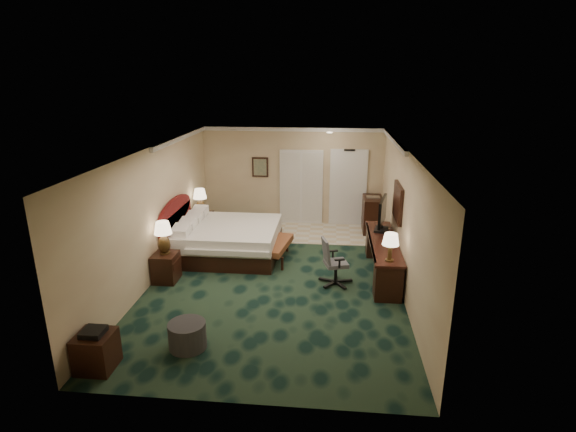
# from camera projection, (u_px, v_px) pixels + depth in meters

# --- Properties ---
(floor) EXTENTS (5.00, 7.50, 0.00)m
(floor) POSITION_uv_depth(u_px,v_px,m) (277.00, 278.00, 9.37)
(floor) COLOR black
(floor) RESTS_ON ground
(ceiling) EXTENTS (5.00, 7.50, 0.00)m
(ceiling) POSITION_uv_depth(u_px,v_px,m) (275.00, 149.00, 8.55)
(ceiling) COLOR white
(ceiling) RESTS_ON wall_back
(wall_back) EXTENTS (5.00, 0.00, 2.70)m
(wall_back) POSITION_uv_depth(u_px,v_px,m) (292.00, 176.00, 12.52)
(wall_back) COLOR tan
(wall_back) RESTS_ON ground
(wall_front) EXTENTS (5.00, 0.00, 2.70)m
(wall_front) POSITION_uv_depth(u_px,v_px,m) (238.00, 311.00, 5.40)
(wall_front) COLOR tan
(wall_front) RESTS_ON ground
(wall_left) EXTENTS (0.00, 7.50, 2.70)m
(wall_left) POSITION_uv_depth(u_px,v_px,m) (155.00, 213.00, 9.19)
(wall_left) COLOR tan
(wall_left) RESTS_ON ground
(wall_right) EXTENTS (0.00, 7.50, 2.70)m
(wall_right) POSITION_uv_depth(u_px,v_px,m) (403.00, 221.00, 8.73)
(wall_right) COLOR tan
(wall_right) RESTS_ON ground
(crown_molding) EXTENTS (5.00, 7.50, 0.10)m
(crown_molding) POSITION_uv_depth(u_px,v_px,m) (275.00, 152.00, 8.57)
(crown_molding) COLOR silver
(crown_molding) RESTS_ON wall_back
(tile_patch) EXTENTS (3.20, 1.70, 0.01)m
(tile_patch) POSITION_uv_depth(u_px,v_px,m) (323.00, 233.00, 12.03)
(tile_patch) COLOR beige
(tile_patch) RESTS_ON ground
(headboard) EXTENTS (0.12, 2.00, 1.40)m
(headboard) POSITION_uv_depth(u_px,v_px,m) (176.00, 228.00, 10.33)
(headboard) COLOR #520B0A
(headboard) RESTS_ON ground
(entry_door) EXTENTS (1.02, 0.06, 2.18)m
(entry_door) POSITION_uv_depth(u_px,v_px,m) (348.00, 188.00, 12.43)
(entry_door) COLOR silver
(entry_door) RESTS_ON ground
(closet_doors) EXTENTS (1.20, 0.06, 2.10)m
(closet_doors) POSITION_uv_depth(u_px,v_px,m) (301.00, 187.00, 12.55)
(closet_doors) COLOR silver
(closet_doors) RESTS_ON ground
(wall_art) EXTENTS (0.45, 0.06, 0.55)m
(wall_art) POSITION_uv_depth(u_px,v_px,m) (260.00, 167.00, 12.49)
(wall_art) COLOR #485E51
(wall_art) RESTS_ON wall_back
(wall_mirror) EXTENTS (0.05, 0.95, 0.75)m
(wall_mirror) POSITION_uv_depth(u_px,v_px,m) (398.00, 202.00, 9.24)
(wall_mirror) COLOR white
(wall_mirror) RESTS_ON wall_right
(bed) EXTENTS (2.27, 2.10, 0.72)m
(bed) POSITION_uv_depth(u_px,v_px,m) (229.00, 240.00, 10.51)
(bed) COLOR white
(bed) RESTS_ON ground
(nightstand_near) EXTENTS (0.47, 0.54, 0.59)m
(nightstand_near) POSITION_uv_depth(u_px,v_px,m) (166.00, 267.00, 9.19)
(nightstand_near) COLOR black
(nightstand_near) RESTS_ON ground
(nightstand_far) EXTENTS (0.49, 0.56, 0.62)m
(nightstand_far) POSITION_uv_depth(u_px,v_px,m) (203.00, 225.00, 11.76)
(nightstand_far) COLOR black
(nightstand_far) RESTS_ON ground
(lamp_near) EXTENTS (0.37, 0.37, 0.68)m
(lamp_near) POSITION_uv_depth(u_px,v_px,m) (164.00, 238.00, 9.04)
(lamp_near) COLOR #2F2211
(lamp_near) RESTS_ON nightstand_near
(lamp_far) EXTENTS (0.38, 0.38, 0.66)m
(lamp_far) POSITION_uv_depth(u_px,v_px,m) (200.00, 201.00, 11.55)
(lamp_far) COLOR #2F2211
(lamp_far) RESTS_ON nightstand_far
(bed_bench) EXTENTS (0.65, 1.35, 0.44)m
(bed_bench) POSITION_uv_depth(u_px,v_px,m) (277.00, 251.00, 10.24)
(bed_bench) COLOR brown
(bed_bench) RESTS_ON ground
(ottoman) EXTENTS (0.76, 0.76, 0.42)m
(ottoman) POSITION_uv_depth(u_px,v_px,m) (187.00, 335.00, 6.95)
(ottoman) COLOR #2C2C30
(ottoman) RESTS_ON ground
(side_table) EXTENTS (0.51, 0.51, 0.55)m
(side_table) POSITION_uv_depth(u_px,v_px,m) (96.00, 351.00, 6.43)
(side_table) COLOR black
(side_table) RESTS_ON ground
(desk) EXTENTS (0.57, 2.63, 0.76)m
(desk) POSITION_uv_depth(u_px,v_px,m) (382.00, 258.00, 9.46)
(desk) COLOR black
(desk) RESTS_ON ground
(tv) EXTENTS (0.29, 0.94, 0.74)m
(tv) POSITION_uv_depth(u_px,v_px,m) (382.00, 215.00, 9.84)
(tv) COLOR black
(tv) RESTS_ON desk
(desk_lamp) EXTENTS (0.38, 0.38, 0.55)m
(desk_lamp) POSITION_uv_depth(u_px,v_px,m) (390.00, 247.00, 8.26)
(desk_lamp) COLOR #2F2211
(desk_lamp) RESTS_ON desk
(desk_chair) EXTENTS (0.70, 0.67, 0.98)m
(desk_chair) POSITION_uv_depth(u_px,v_px,m) (336.00, 261.00, 8.99)
(desk_chair) COLOR #4D4E59
(desk_chair) RESTS_ON ground
(minibar) EXTENTS (0.50, 0.89, 0.94)m
(minibar) POSITION_uv_depth(u_px,v_px,m) (372.00, 215.00, 12.06)
(minibar) COLOR black
(minibar) RESTS_ON ground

